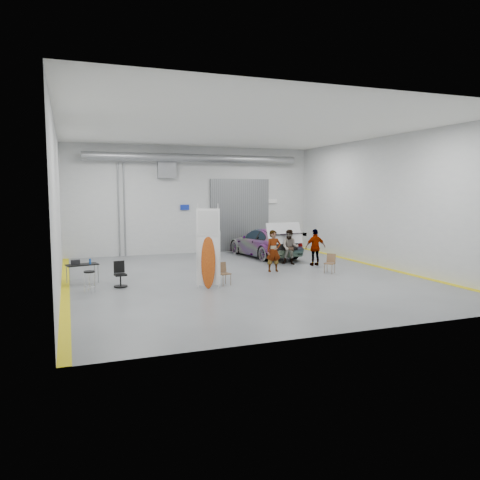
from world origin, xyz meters
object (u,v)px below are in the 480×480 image
object	(u,v)px
folding_chair_near	(224,278)
shop_stool	(90,282)
person_b	(290,247)
work_table	(80,264)
folding_chair_far	(329,267)
person_c	(315,247)
surfboard_display	(210,254)
person_a	(274,251)
sedan_car	(265,242)
office_chair	(120,276)

from	to	relation	value
folding_chair_near	shop_stool	size ratio (longest dim) A/B	1.09
person_b	work_table	distance (m)	9.63
person_b	work_table	bearing A→B (deg)	-139.37
folding_chair_near	folding_chair_far	world-z (taller)	folding_chair_near
person_c	surfboard_display	bearing A→B (deg)	31.82
person_a	person_c	bearing A→B (deg)	19.69
surfboard_display	folding_chair_near	world-z (taller)	surfboard_display
person_b	work_table	world-z (taller)	person_b
sedan_car	person_b	xyz separation A→B (m)	(0.07, -2.93, 0.08)
folding_chair_near	shop_stool	distance (m)	4.81
person_a	folding_chair_near	bearing A→B (deg)	-142.92
folding_chair_near	office_chair	world-z (taller)	office_chair
person_b	person_c	world-z (taller)	person_c
folding_chair_near	surfboard_display	bearing A→B (deg)	-167.18
folding_chair_far	work_table	world-z (taller)	work_table
person_c	surfboard_display	distance (m)	6.93
person_a	person_c	size ratio (longest dim) A/B	1.05
person_a	work_table	world-z (taller)	person_a
sedan_car	shop_stool	size ratio (longest dim) A/B	6.75
office_chair	folding_chair_near	bearing A→B (deg)	-21.77
person_b	folding_chair_far	world-z (taller)	person_b
work_table	surfboard_display	bearing A→B (deg)	-30.84
sedan_car	folding_chair_near	bearing A→B (deg)	49.18
person_c	shop_stool	world-z (taller)	person_c
person_b	folding_chair_far	size ratio (longest dim) A/B	2.03
person_b	folding_chair_near	bearing A→B (deg)	-108.69
folding_chair_far	office_chair	size ratio (longest dim) A/B	0.89
sedan_car	office_chair	xyz separation A→B (m)	(-8.12, -5.46, -0.35)
surfboard_display	folding_chair_far	bearing A→B (deg)	30.92
work_table	office_chair	world-z (taller)	office_chair
sedan_car	person_c	world-z (taller)	person_c
folding_chair_near	shop_stool	xyz separation A→B (m)	(-4.80, 0.31, 0.12)
folding_chair_near	folding_chair_far	distance (m)	5.11
person_b	folding_chair_near	distance (m)	5.77
surfboard_display	person_c	bearing A→B (deg)	46.82
person_b	folding_chair_near	size ratio (longest dim) A/B	1.98
folding_chair_near	work_table	world-z (taller)	work_table
person_c	surfboard_display	size ratio (longest dim) A/B	0.57
person_c	folding_chair_far	world-z (taller)	person_c
surfboard_display	office_chair	bearing A→B (deg)	174.81
folding_chair_far	work_table	size ratio (longest dim) A/B	0.66
folding_chair_far	person_c	bearing A→B (deg)	128.81
person_c	surfboard_display	world-z (taller)	surfboard_display
person_c	shop_stool	bearing A→B (deg)	18.07
person_a	folding_chair_near	size ratio (longest dim) A/B	2.15
person_a	surfboard_display	distance (m)	4.35
folding_chair_near	office_chair	bearing A→B (deg)	148.37
shop_stool	sedan_car	bearing A→B (deg)	33.80
folding_chair_far	person_a	bearing A→B (deg)	-159.41
shop_stool	folding_chair_far	bearing A→B (deg)	3.12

